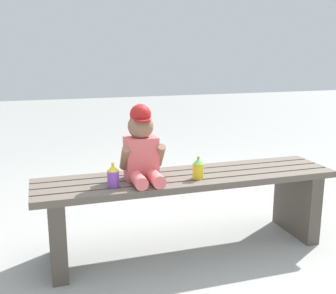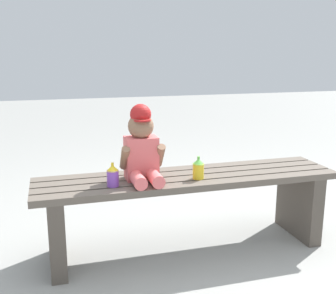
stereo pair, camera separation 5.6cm
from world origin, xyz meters
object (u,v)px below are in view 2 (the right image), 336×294
at_px(park_bench, 188,199).
at_px(sippy_cup_left, 113,175).
at_px(child_figure, 142,147).
at_px(sippy_cup_right, 198,168).

xyz_separation_m(park_bench, sippy_cup_left, (-0.43, -0.08, 0.20)).
distance_m(park_bench, child_figure, 0.41).
bearing_deg(sippy_cup_right, park_bench, 111.77).
relative_size(park_bench, sippy_cup_right, 13.56).
relative_size(park_bench, sippy_cup_left, 13.56).
distance_m(park_bench, sippy_cup_right, 0.21).
bearing_deg(sippy_cup_right, child_figure, 166.89).
bearing_deg(park_bench, sippy_cup_left, -169.92).
bearing_deg(park_bench, child_figure, -178.21).
bearing_deg(child_figure, sippy_cup_right, -13.11).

